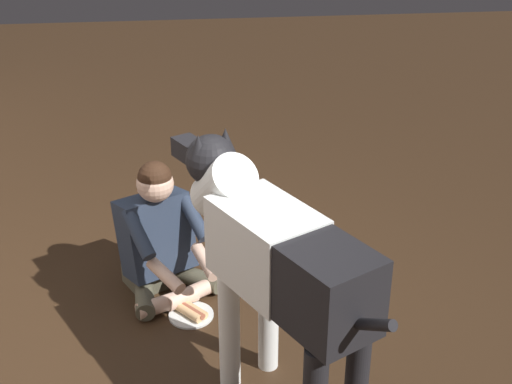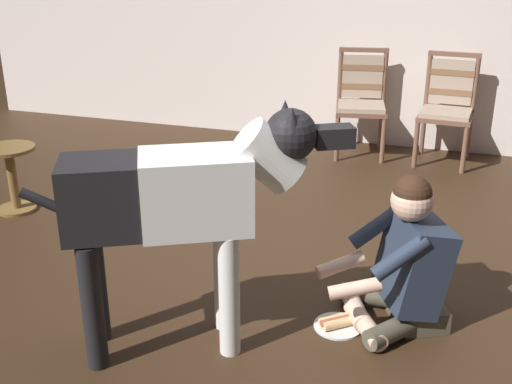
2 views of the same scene
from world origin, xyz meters
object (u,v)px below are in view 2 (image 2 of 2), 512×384
(person_sitting_on_floor, at_px, (403,265))
(dining_chair_left_of_pair, at_px, (362,97))
(round_side_table, at_px, (12,173))
(dining_chair_right_of_pair, at_px, (448,103))
(hot_dog_on_plate, at_px, (338,323))
(large_dog, at_px, (183,200))

(person_sitting_on_floor, bearing_deg, dining_chair_left_of_pair, 103.83)
(round_side_table, bearing_deg, dining_chair_right_of_pair, 36.71)
(hot_dog_on_plate, bearing_deg, dining_chair_right_of_pair, 82.91)
(dining_chair_left_of_pair, xyz_separation_m, person_sitting_on_floor, (0.70, -2.85, -0.20))
(dining_chair_left_of_pair, xyz_separation_m, dining_chair_right_of_pair, (0.78, 0.00, 0.00))
(dining_chair_right_of_pair, relative_size, person_sitting_on_floor, 1.18)
(dining_chair_left_of_pair, bearing_deg, hot_dog_on_plate, -82.30)
(dining_chair_right_of_pair, bearing_deg, round_side_table, -143.29)
(person_sitting_on_floor, distance_m, large_dog, 1.20)
(hot_dog_on_plate, bearing_deg, person_sitting_on_floor, 27.99)
(dining_chair_left_of_pair, distance_m, round_side_table, 3.15)
(large_dog, xyz_separation_m, round_side_table, (-1.93, 1.14, -0.48))
(dining_chair_right_of_pair, relative_size, hot_dog_on_plate, 3.84)
(dining_chair_left_of_pair, bearing_deg, dining_chair_right_of_pair, 0.09)
(dining_chair_right_of_pair, xyz_separation_m, round_side_table, (-2.99, -2.23, -0.25))
(dining_chair_right_of_pair, xyz_separation_m, person_sitting_on_floor, (-0.08, -2.85, -0.20))
(dining_chair_left_of_pair, relative_size, dining_chair_right_of_pair, 1.00)
(person_sitting_on_floor, height_order, round_side_table, person_sitting_on_floor)
(dining_chair_right_of_pair, relative_size, round_side_table, 1.96)
(person_sitting_on_floor, xyz_separation_m, large_dog, (-0.98, -0.52, 0.44))
(dining_chair_left_of_pair, distance_m, dining_chair_right_of_pair, 0.78)
(large_dog, xyz_separation_m, hot_dog_on_plate, (0.69, 0.37, -0.75))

